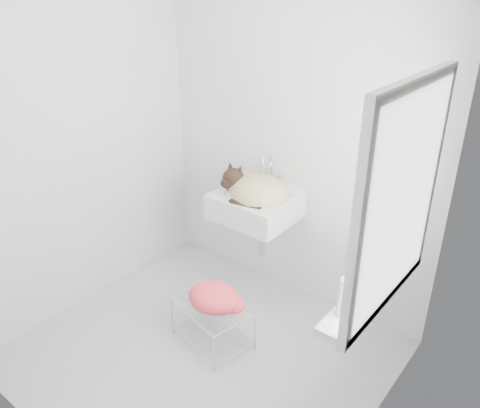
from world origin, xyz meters
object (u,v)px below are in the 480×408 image
Objects in this scene: bottle_a at (346,315)px; bottle_b at (369,290)px; sink at (256,195)px; cat at (255,190)px; wire_rack at (213,323)px; bottle_c at (381,278)px.

bottle_a is 0.25m from bottle_b.
sink is 0.05m from cat.
sink is 1.16× the size of wire_rack.
bottle_a reaches higher than bottle_c.
wire_rack is (0.09, -0.58, -0.74)m from cat.
cat is 0.97× the size of wire_rack.
bottle_a is at bearing -33.60° from cat.
bottle_b reaches higher than bottle_c.
bottle_b is 0.14m from bottle_c.
cat is at bearing 144.52° from bottle_a.
wire_rack is at bearing -80.15° from sink.
wire_rack is at bearing -170.33° from bottle_c.
cat is 2.69× the size of bottle_c.
wire_rack is 2.11× the size of bottle_a.
bottle_b reaches higher than wire_rack.
bottle_a reaches higher than bottle_b.
bottle_a is at bearing -90.00° from bottle_c.
bottle_a is 1.31× the size of bottle_c.
bottle_c is (1.11, -0.41, -0.04)m from cat.
bottle_b is at bearing 90.00° from bottle_a.
bottle_c reaches higher than wire_rack.
cat reaches higher than sink.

